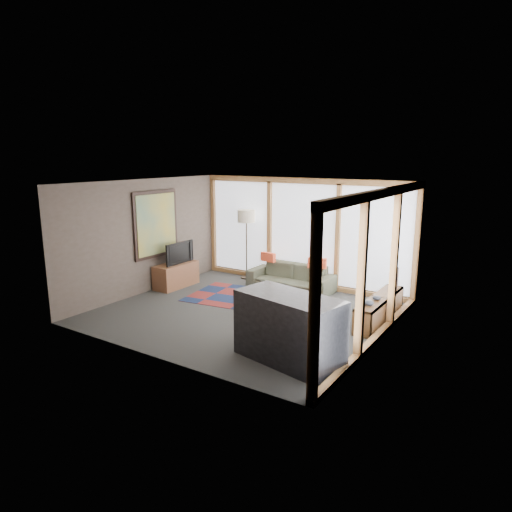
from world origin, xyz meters
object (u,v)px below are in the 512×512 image
Objects in this scene: bar_counter at (289,328)px; television at (177,253)px; sofa at (291,277)px; tv_console at (176,275)px; bookshelf at (379,309)px; floor_lamp at (246,244)px; coffee_table at (274,308)px.

television is at bearing 164.93° from bar_counter.
sofa is 1.78× the size of tv_console.
bookshelf is at bearing 4.03° from tv_console.
sofa is at bearing -10.80° from floor_lamp.
floor_lamp is 4.95m from bar_counter.
bar_counter is at bearing -26.18° from tv_console.
television is (-3.08, 0.60, 0.65)m from coffee_table.
sofa is 2.76m from tv_console.
television is at bearing -153.07° from sofa.
television is (-4.88, -0.30, 0.59)m from bookshelf.
floor_lamp is 1.96× the size of television.
floor_lamp reaches higher than television.
floor_lamp is at bearing -32.20° from television.
coffee_table is at bearing 138.92° from bar_counter.
bookshelf is at bearing -86.33° from television.
sofa reaches higher than coffee_table.
television is 4.78m from bar_counter.
sofa is 2.78m from television.
sofa is at bearing 129.99° from bar_counter.
sofa is 1.15× the size of floor_lamp.
coffee_table is 1.97m from bar_counter.
bookshelf is 2.15× the size of television.
television reaches higher than bookshelf.
bar_counter reaches higher than tv_console.
sofa is at bearing 28.20° from tv_console.
floor_lamp is 4.15m from bookshelf.
sofa is 2.26× the size of television.
floor_lamp reaches higher than sofa.
television is at bearing 168.96° from coffee_table.
television is 0.54× the size of bar_counter.
bookshelf reaches higher than coffee_table.
bar_counter is (1.83, -3.40, 0.23)m from sofa.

